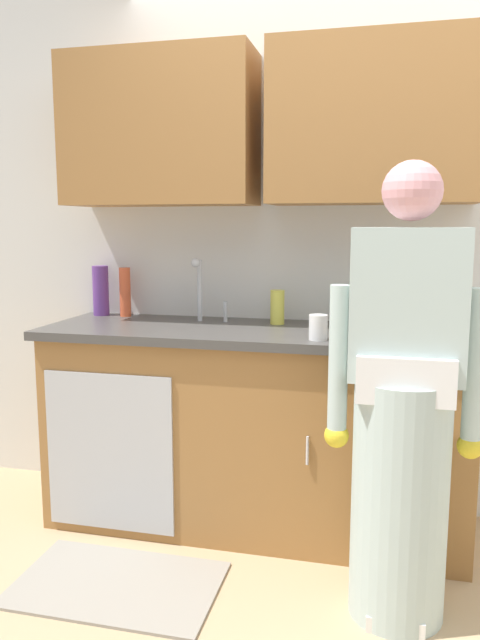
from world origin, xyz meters
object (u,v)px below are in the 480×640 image
bottle_dish_liquid (125,292)px  cup_by_sink (318,327)px  knife_on_counter (419,340)px  person_at_sink (402,431)px  bottle_soap (356,304)px  bottle_water_short (101,291)px  sink (199,329)px  bottle_water_tall (277,307)px

bottle_dish_liquid → cup_by_sink: bottle_dish_liquid is taller
bottle_dish_liquid → knife_on_counter: size_ratio=1.05×
person_at_sink → bottle_soap: (-0.21, 0.70, 0.35)m
bottle_water_short → bottle_dish_liquid: bearing=-4.8°
bottle_water_short → person_at_sink: bearing=-27.2°
cup_by_sink → knife_on_counter: 0.41m
person_at_sink → bottle_water_short: 1.75m
bottle_dish_liquid → cup_by_sink: size_ratio=2.41×
person_at_sink → knife_on_counter: size_ratio=6.75×
sink → bottle_dish_liquid: size_ratio=1.99×
person_at_sink → knife_on_counter: bearing=81.3°
bottle_soap → bottle_water_short: 1.32m
sink → cup_by_sink: sink is taller
sink → bottle_water_tall: sink is taller
bottle_water_tall → bottle_dish_liquid: (-0.81, 0.06, 0.04)m
cup_by_sink → knife_on_counter: cup_by_sink is taller
bottle_water_tall → knife_on_counter: bearing=-24.7°
bottle_water_tall → cup_by_sink: bottle_water_tall is taller
bottle_soap → bottle_water_short: bearing=176.5°
sink → person_at_sink: (0.92, -0.57, -0.23)m
sink → cup_by_sink: 0.63m
cup_by_sink → sink: bearing=159.0°
bottle_dish_liquid → cup_by_sink: bearing=-22.3°
sink → knife_on_counter: bearing=-8.9°
bottle_water_tall → bottle_water_short: size_ratio=0.63×
person_at_sink → bottle_soap: bearing=106.6°
bottle_water_short → knife_on_counter: 1.63m
bottle_soap → bottle_water_short: size_ratio=0.83×
person_at_sink → bottle_water_tall: person_at_sink is taller
person_at_sink → bottle_water_short: bearing=152.8°
bottle_water_short → cup_by_sink: 1.27m
sink → cup_by_sink: size_ratio=4.80×
sink → bottle_water_tall: size_ratio=3.07×
bottle_water_tall → cup_by_sink: size_ratio=1.56×
cup_by_sink → knife_on_counter: size_ratio=0.43×
bottle_soap → knife_on_counter: bottle_soap is taller
sink → bottle_soap: 0.74m
person_at_sink → bottle_dish_liquid: bearing=150.8°
bottle_dish_liquid → knife_on_counter: bottle_dish_liquid is taller
knife_on_counter → cup_by_sink: bearing=-143.4°
bottle_soap → knife_on_counter: bearing=-46.7°
person_at_sink → knife_on_counter: person_at_sink is taller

